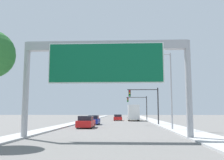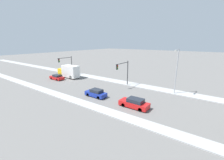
{
  "view_description": "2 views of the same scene",
  "coord_description": "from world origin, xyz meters",
  "px_view_note": "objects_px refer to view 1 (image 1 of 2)",
  "views": [
    {
      "loc": [
        1.43,
        -1.57,
        2.11
      ],
      "look_at": [
        0.0,
        27.85,
        5.82
      ],
      "focal_mm": 40.0,
      "sensor_mm": 36.0,
      "label": 1
    },
    {
      "loc": [
        -23.39,
        20.78,
        10.26
      ],
      "look_at": [
        -0.21,
        37.51,
        2.79
      ],
      "focal_mm": 24.0,
      "sensor_mm": 36.0,
      "label": 2
    }
  ],
  "objects_px": {
    "truck_box_primary": "(133,113)",
    "traffic_light_mid_block": "(140,104)",
    "car_far_right": "(94,120)",
    "street_lamp_right": "(168,84)",
    "car_mid_right": "(86,122)",
    "car_near_center": "(118,118)",
    "traffic_light_near_intersection": "(148,99)",
    "sign_gantry": "(106,63)"
  },
  "relations": [
    {
      "from": "truck_box_primary",
      "to": "traffic_light_mid_block",
      "type": "relative_size",
      "value": 1.25
    },
    {
      "from": "car_far_right",
      "to": "street_lamp_right",
      "type": "height_order",
      "value": "street_lamp_right"
    },
    {
      "from": "traffic_light_mid_block",
      "to": "car_mid_right",
      "type": "bearing_deg",
      "value": -107.52
    },
    {
      "from": "truck_box_primary",
      "to": "car_near_center",
      "type": "bearing_deg",
      "value": 165.54
    },
    {
      "from": "car_mid_right",
      "to": "street_lamp_right",
      "type": "relative_size",
      "value": 0.53
    },
    {
      "from": "traffic_light_near_intersection",
      "to": "traffic_light_mid_block",
      "type": "xyz_separation_m",
      "value": [
        -0.02,
        20.0,
        -0.07
      ]
    },
    {
      "from": "car_near_center",
      "to": "traffic_light_mid_block",
      "type": "xyz_separation_m",
      "value": [
        5.1,
        1.76,
        3.25
      ]
    },
    {
      "from": "traffic_light_near_intersection",
      "to": "car_far_right",
      "type": "bearing_deg",
      "value": 174.17
    },
    {
      "from": "sign_gantry",
      "to": "traffic_light_mid_block",
      "type": "relative_size",
      "value": 2.34
    },
    {
      "from": "sign_gantry",
      "to": "car_far_right",
      "type": "relative_size",
      "value": 3.15
    },
    {
      "from": "sign_gantry",
      "to": "car_near_center",
      "type": "xyz_separation_m",
      "value": [
        0.0,
        38.38,
        -5.27
      ]
    },
    {
      "from": "car_mid_right",
      "to": "truck_box_primary",
      "type": "bearing_deg",
      "value": 74.1
    },
    {
      "from": "truck_box_primary",
      "to": "traffic_light_mid_block",
      "type": "xyz_separation_m",
      "value": [
        1.6,
        2.66,
        2.13
      ]
    },
    {
      "from": "car_mid_right",
      "to": "car_far_right",
      "type": "bearing_deg",
      "value": 90.0
    },
    {
      "from": "car_near_center",
      "to": "truck_box_primary",
      "type": "xyz_separation_m",
      "value": [
        3.5,
        -0.9,
        1.12
      ]
    },
    {
      "from": "sign_gantry",
      "to": "traffic_light_near_intersection",
      "type": "relative_size",
      "value": 2.29
    },
    {
      "from": "car_near_center",
      "to": "street_lamp_right",
      "type": "height_order",
      "value": "street_lamp_right"
    },
    {
      "from": "car_far_right",
      "to": "street_lamp_right",
      "type": "relative_size",
      "value": 0.48
    },
    {
      "from": "truck_box_primary",
      "to": "car_mid_right",
      "type": "bearing_deg",
      "value": -105.9
    },
    {
      "from": "car_far_right",
      "to": "car_near_center",
      "type": "bearing_deg",
      "value": 78.6
    },
    {
      "from": "car_near_center",
      "to": "traffic_light_mid_block",
      "type": "height_order",
      "value": "traffic_light_mid_block"
    },
    {
      "from": "truck_box_primary",
      "to": "traffic_light_mid_block",
      "type": "bearing_deg",
      "value": 59.02
    },
    {
      "from": "car_far_right",
      "to": "traffic_light_mid_block",
      "type": "xyz_separation_m",
      "value": [
        8.6,
        19.12,
        3.22
      ]
    },
    {
      "from": "car_mid_right",
      "to": "traffic_light_near_intersection",
      "type": "xyz_separation_m",
      "value": [
        8.62,
        7.23,
        3.27
      ]
    },
    {
      "from": "car_near_center",
      "to": "traffic_light_near_intersection",
      "type": "distance_m",
      "value": 19.23
    },
    {
      "from": "truck_box_primary",
      "to": "street_lamp_right",
      "type": "relative_size",
      "value": 0.8
    },
    {
      "from": "traffic_light_mid_block",
      "to": "car_far_right",
      "type": "bearing_deg",
      "value": -114.22
    },
    {
      "from": "car_mid_right",
      "to": "traffic_light_near_intersection",
      "type": "bearing_deg",
      "value": 40.0
    },
    {
      "from": "car_near_center",
      "to": "traffic_light_near_intersection",
      "type": "relative_size",
      "value": 0.72
    },
    {
      "from": "car_far_right",
      "to": "truck_box_primary",
      "type": "xyz_separation_m",
      "value": [
        7.0,
        16.46,
        1.09
      ]
    },
    {
      "from": "car_mid_right",
      "to": "sign_gantry",
      "type": "bearing_deg",
      "value": -74.83
    },
    {
      "from": "street_lamp_right",
      "to": "traffic_light_near_intersection",
      "type": "bearing_deg",
      "value": 97.49
    },
    {
      "from": "sign_gantry",
      "to": "truck_box_primary",
      "type": "relative_size",
      "value": 1.88
    },
    {
      "from": "car_far_right",
      "to": "car_near_center",
      "type": "distance_m",
      "value": 17.71
    },
    {
      "from": "car_near_center",
      "to": "car_mid_right",
      "type": "distance_m",
      "value": 25.71
    },
    {
      "from": "traffic_light_mid_block",
      "to": "street_lamp_right",
      "type": "height_order",
      "value": "street_lamp_right"
    },
    {
      "from": "car_mid_right",
      "to": "traffic_light_mid_block",
      "type": "height_order",
      "value": "traffic_light_mid_block"
    },
    {
      "from": "traffic_light_near_intersection",
      "to": "street_lamp_right",
      "type": "relative_size",
      "value": 0.66
    },
    {
      "from": "traffic_light_near_intersection",
      "to": "car_mid_right",
      "type": "bearing_deg",
      "value": -140.0
    },
    {
      "from": "car_mid_right",
      "to": "street_lamp_right",
      "type": "height_order",
      "value": "street_lamp_right"
    },
    {
      "from": "car_mid_right",
      "to": "traffic_light_mid_block",
      "type": "xyz_separation_m",
      "value": [
        8.6,
        27.23,
        3.2
      ]
    },
    {
      "from": "sign_gantry",
      "to": "car_near_center",
      "type": "distance_m",
      "value": 38.74
    }
  ]
}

